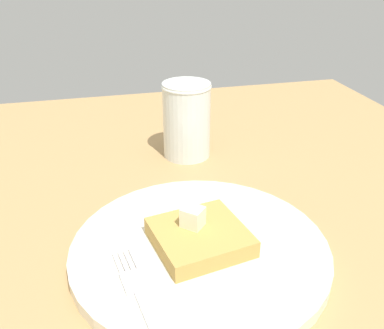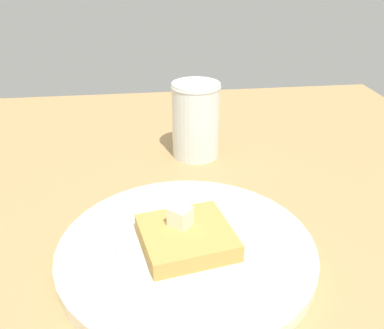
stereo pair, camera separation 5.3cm
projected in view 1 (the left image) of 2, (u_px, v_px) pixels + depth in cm
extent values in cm
cube|color=tan|center=(180.00, 225.00, 51.51)|extent=(96.01, 96.01, 2.16)
cylinder|color=silver|center=(200.00, 250.00, 44.41)|extent=(26.66, 26.66, 1.46)
torus|color=navy|center=(200.00, 247.00, 44.26)|extent=(26.66, 26.66, 0.80)
cube|color=tan|center=(200.00, 237.00, 43.64)|extent=(10.17, 10.44, 1.87)
cube|color=#F3EDCB|center=(192.00, 217.00, 43.35)|extent=(2.81, 2.82, 2.10)
cube|color=silver|center=(135.00, 281.00, 38.99)|extent=(3.11, 2.61, 0.36)
cube|color=silver|center=(118.00, 264.00, 41.16)|extent=(3.21, 0.82, 0.36)
cube|color=silver|center=(123.00, 262.00, 41.35)|extent=(3.21, 0.82, 0.36)
cube|color=silver|center=(129.00, 261.00, 41.54)|extent=(3.21, 0.82, 0.36)
cube|color=silver|center=(134.00, 259.00, 41.73)|extent=(3.21, 0.82, 0.36)
cylinder|color=#54260E|center=(187.00, 130.00, 64.18)|extent=(6.49, 6.49, 8.26)
cylinder|color=silver|center=(187.00, 120.00, 63.47)|extent=(7.06, 7.06, 11.32)
torus|color=silver|center=(186.00, 86.00, 61.06)|extent=(7.28, 7.28, 0.50)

